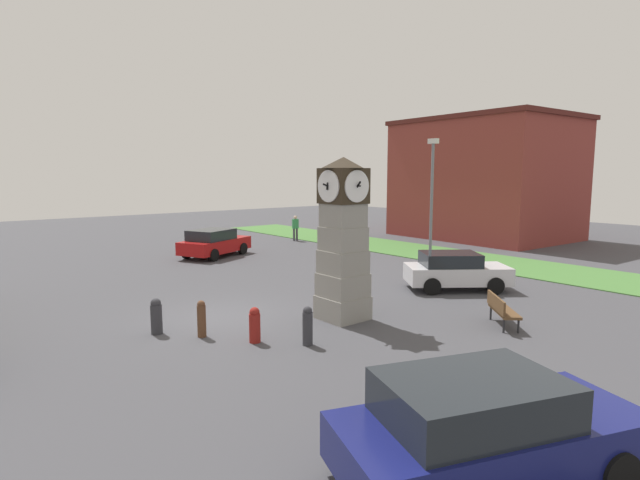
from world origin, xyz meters
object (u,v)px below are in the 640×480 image
(bollard_end_row, at_px, (308,325))
(car_silver_hatch, at_px, (214,243))
(pedestrian_near_bench, at_px, (295,226))
(car_far_lot, at_px, (485,427))
(bollard_near_tower, at_px, (156,316))
(bench, at_px, (501,309))
(street_lamp_near_road, at_px, (432,193))
(clock_tower, at_px, (343,242))
(car_end_of_row, at_px, (455,271))
(bollard_mid_row, at_px, (202,318))
(bollard_far_row, at_px, (255,325))

(bollard_end_row, relative_size, car_silver_hatch, 0.23)
(bollard_end_row, distance_m, pedestrian_near_bench, 20.60)
(car_far_lot, bearing_deg, car_silver_hatch, 163.04)
(car_silver_hatch, bearing_deg, pedestrian_near_bench, 108.87)
(bollard_near_tower, bearing_deg, pedestrian_near_bench, 132.47)
(car_far_lot, height_order, bench, car_far_lot)
(bollard_end_row, distance_m, street_lamp_near_road, 13.27)
(clock_tower, height_order, car_end_of_row, clock_tower)
(bollard_mid_row, distance_m, bollard_end_row, 2.98)
(bollard_near_tower, distance_m, car_silver_hatch, 13.20)
(bollard_near_tower, xyz_separation_m, bollard_end_row, (3.37, 2.69, 0.01))
(pedestrian_near_bench, height_order, street_lamp_near_road, street_lamp_near_road)
(pedestrian_near_bench, bearing_deg, clock_tower, -31.80)
(bollard_near_tower, distance_m, pedestrian_near_bench, 19.85)
(bench, bearing_deg, car_far_lot, -60.68)
(clock_tower, height_order, bollard_near_tower, clock_tower)
(bollard_near_tower, distance_m, bollard_end_row, 4.32)
(pedestrian_near_bench, xyz_separation_m, street_lamp_near_road, (11.39, -0.20, 2.58))
(car_far_lot, bearing_deg, bollard_mid_row, -178.01)
(bench, bearing_deg, bollard_near_tower, -124.99)
(car_end_of_row, relative_size, bench, 2.66)
(clock_tower, xyz_separation_m, pedestrian_near_bench, (-15.56, 9.65, -1.41))
(bollard_mid_row, relative_size, street_lamp_near_road, 0.17)
(bollard_end_row, bearing_deg, bench, 67.05)
(bollard_near_tower, xyz_separation_m, car_far_lot, (9.54, 1.15, 0.28))
(bollard_far_row, height_order, car_silver_hatch, car_silver_hatch)
(bollard_mid_row, relative_size, car_far_lot, 0.21)
(car_far_lot, relative_size, pedestrian_near_bench, 2.95)
(bollard_near_tower, distance_m, bollard_far_row, 2.91)
(street_lamp_near_road, bearing_deg, car_far_lot, -49.01)
(bollard_near_tower, relative_size, bollard_mid_row, 1.00)
(pedestrian_near_bench, bearing_deg, car_end_of_row, -13.49)
(car_end_of_row, xyz_separation_m, pedestrian_near_bench, (-15.36, 3.68, 0.22))
(car_far_lot, bearing_deg, bollard_far_row, 175.33)
(bollard_near_tower, distance_m, car_far_lot, 9.61)
(car_end_of_row, bearing_deg, bollard_mid_row, -95.26)
(clock_tower, bearing_deg, pedestrian_near_bench, 148.20)
(bollard_mid_row, height_order, bench, bollard_mid_row)
(bench, xyz_separation_m, street_lamp_near_road, (-7.66, 6.37, 3.01))
(car_silver_hatch, xyz_separation_m, bench, (16.58, 0.68, -0.24))
(bench, relative_size, street_lamp_near_road, 0.25)
(car_silver_hatch, xyz_separation_m, street_lamp_near_road, (8.91, 7.05, 2.77))
(bollard_end_row, xyz_separation_m, bench, (2.28, 5.38, 0.00))
(car_silver_hatch, height_order, street_lamp_near_road, street_lamp_near_road)
(bollard_near_tower, bearing_deg, bollard_mid_row, 39.88)
(bollard_end_row, bearing_deg, clock_tower, 117.81)
(clock_tower, height_order, car_silver_hatch, clock_tower)
(car_silver_hatch, relative_size, car_end_of_row, 1.09)
(bollard_mid_row, relative_size, pedestrian_near_bench, 0.61)
(clock_tower, xyz_separation_m, car_end_of_row, (-0.20, 5.96, -1.63))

